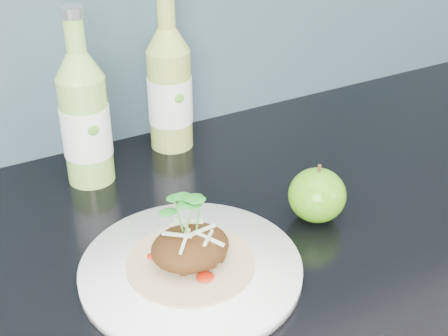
{
  "coord_description": "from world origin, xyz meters",
  "views": [
    {
      "loc": [
        -0.34,
        1.05,
        1.4
      ],
      "look_at": [
        0.0,
        1.65,
        1.0
      ],
      "focal_mm": 50.0,
      "sensor_mm": 36.0,
      "label": 1
    }
  ],
  "objects_px": {
    "cider_bottle_right": "(170,89)",
    "dinner_plate": "(191,269)",
    "green_apple": "(317,195)",
    "cider_bottle_left": "(85,119)"
  },
  "relations": [
    {
      "from": "cider_bottle_left",
      "to": "cider_bottle_right",
      "type": "distance_m",
      "value": 0.16
    },
    {
      "from": "cider_bottle_left",
      "to": "cider_bottle_right",
      "type": "xyz_separation_m",
      "value": [
        0.16,
        0.04,
        0.0
      ]
    },
    {
      "from": "green_apple",
      "to": "dinner_plate",
      "type": "bearing_deg",
      "value": -173.04
    },
    {
      "from": "dinner_plate",
      "to": "cider_bottle_right",
      "type": "bearing_deg",
      "value": 69.01
    },
    {
      "from": "cider_bottle_right",
      "to": "dinner_plate",
      "type": "bearing_deg",
      "value": -120.97
    },
    {
      "from": "dinner_plate",
      "to": "cider_bottle_left",
      "type": "bearing_deg",
      "value": 96.63
    },
    {
      "from": "cider_bottle_right",
      "to": "green_apple",
      "type": "bearing_deg",
      "value": -84.26
    },
    {
      "from": "green_apple",
      "to": "cider_bottle_right",
      "type": "height_order",
      "value": "cider_bottle_right"
    },
    {
      "from": "cider_bottle_left",
      "to": "cider_bottle_right",
      "type": "relative_size",
      "value": 1.0
    },
    {
      "from": "green_apple",
      "to": "cider_bottle_left",
      "type": "bearing_deg",
      "value": 133.23
    }
  ]
}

